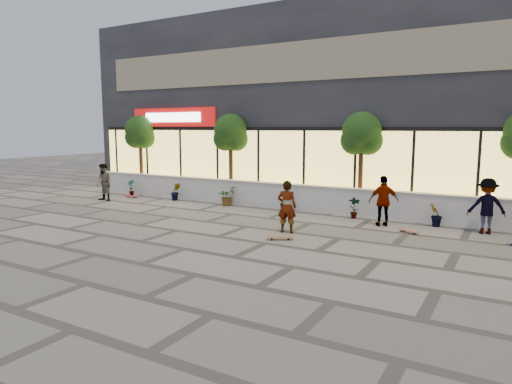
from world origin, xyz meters
The scene contains 19 objects.
ground centered at (0.00, 0.00, 0.00)m, with size 80.00×80.00×0.00m, color gray.
planter_wall centered at (0.00, 7.00, 0.52)m, with size 22.00×0.42×1.04m.
retail_building centered at (0.00, 12.49, 4.25)m, with size 24.00×9.17×8.50m.
shrub_a centered at (-8.50, 6.45, 0.41)m, with size 0.43×0.29×0.81m, color #183D13.
shrub_b centered at (-5.70, 6.45, 0.41)m, with size 0.45×0.36×0.81m, color #183D13.
shrub_c centered at (-2.90, 6.45, 0.41)m, with size 0.73×0.63×0.81m, color #183D13.
shrub_d centered at (-0.10, 6.45, 0.41)m, with size 0.45×0.45×0.81m, color #183D13.
shrub_e centered at (2.70, 6.45, 0.41)m, with size 0.43×0.29×0.81m, color #183D13.
shrub_f centered at (5.50, 6.45, 0.41)m, with size 0.45×0.36×0.81m, color #183D13.
tree_west centered at (-9.00, 7.70, 2.99)m, with size 1.60×1.50×3.92m.
tree_midwest centered at (-3.50, 7.70, 2.99)m, with size 1.60×1.50×3.92m.
tree_mideast centered at (2.50, 7.70, 2.99)m, with size 1.60×1.50×3.92m.
skater_center centered at (1.57, 3.16, 0.83)m, with size 0.61×0.40×1.67m, color white.
skater_left centered at (-8.39, 4.70, 0.85)m, with size 0.83×0.64×1.70m, color tan.
skater_right_near centered at (3.95, 5.68, 0.86)m, with size 1.00×0.42×1.71m, color white.
skater_right_far centered at (7.02, 6.19, 0.88)m, with size 1.13×0.65×1.75m, color maroon.
skateboard_center centered at (1.82, 2.21, 0.08)m, with size 0.79×0.59×0.10m.
skateboard_left centered at (-8.07, 6.03, 0.08)m, with size 0.76×0.21×0.09m.
skateboard_right_near centered at (4.92, 5.07, 0.07)m, with size 0.73×0.50×0.09m.
Camera 1 is at (7.81, -9.55, 3.30)m, focal length 32.00 mm.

